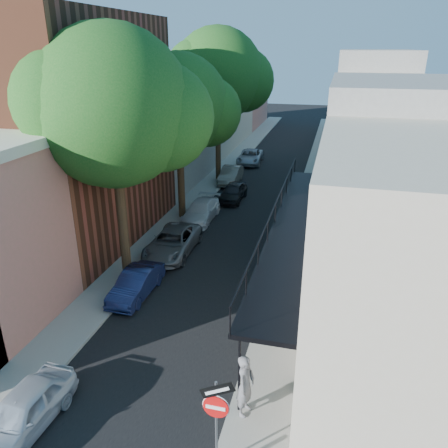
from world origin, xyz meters
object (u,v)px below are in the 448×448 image
Objects in this scene: parked_car_e at (233,192)px; parked_car_f at (231,175)px; oak_far at (224,76)px; parked_car_b at (136,284)px; parked_car_g at (250,157)px; sign_post at (216,410)px; parked_car_a at (23,412)px; pedestrian at (246,385)px; parked_car_d at (201,211)px; oak_near at (124,110)px; oak_mid at (186,107)px; parked_car_c at (173,242)px.

parked_car_e is 4.35m from parked_car_f.
oak_far reaches higher than parked_car_b.
parked_car_f is 0.88× the size of parked_car_g.
sign_post is 9.56m from parked_car_b.
pedestrian is (6.11, 2.10, 0.51)m from parked_car_a.
parked_car_f reaches higher than parked_car_b.
parked_car_d reaches higher than parked_car_b.
oak_mid is (-0.05, 7.97, -0.82)m from oak_near.
oak_near is 7.75m from parked_car_c.
parked_car_d is at bearing 108.49° from sign_post.
parked_car_d is (-5.67, 16.97, -1.41)m from sign_post.
parked_car_b is 17.95m from parked_car_f.
oak_near is (-6.53, 9.29, 5.84)m from sign_post.
oak_mid is 2.75× the size of parked_car_a.
sign_post is 1.47× the size of pedestrian.
parked_car_e is at bearing -87.58° from parked_car_g.
oak_mid is at bearing 96.34° from parked_car_b.
parked_car_g is (1.06, 22.87, -7.24)m from oak_near.
oak_mid is 2.52× the size of parked_car_f.
parked_car_b is (-5.76, 7.50, -1.44)m from sign_post.
parked_car_e is at bearing 25.21° from pedestrian.
parked_car_b is 0.90× the size of parked_car_f.
oak_mid is at bearing -90.41° from oak_far.
parked_car_g reaches higher than parked_car_e.
oak_near is 8.01m from oak_mid.
parked_car_a is 0.81× the size of parked_car_g.
parked_car_g is at bearing 79.92° from oak_far.
pedestrian is at bearing -74.25° from oak_far.
parked_car_c is 1.26× the size of parked_car_e.
pedestrian reaches higher than parked_car_c.
oak_near reaches higher than pedestrian.
parked_car_c is 1.16× the size of parked_car_f.
oak_far is 12.08m from parked_car_d.
parked_car_b is at bearing 58.83° from pedestrian.
sign_post is 5.93m from parked_car_a.
oak_near is 0.96× the size of oak_far.
parked_car_d is 2.11× the size of pedestrian.
parked_car_c is 1.03× the size of parked_car_g.
oak_far is at bearing 103.91° from sign_post.
sign_post is 17.95m from parked_car_d.
parked_car_e is at bearing 63.30° from oak_mid.
parked_car_c is 5.01m from parked_car_d.
pedestrian is at bearing 20.97° from parked_car_a.
oak_near is at bearing -93.88° from parked_car_f.
sign_post is 0.64× the size of parked_car_c.
pedestrian is at bearing -74.17° from parked_car_e.
parked_car_a is 25.57m from parked_car_f.
sign_post is at bearing -76.34° from parked_car_e.
parked_car_a is 7.62m from parked_car_b.
oak_mid is 2.17× the size of parked_car_c.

